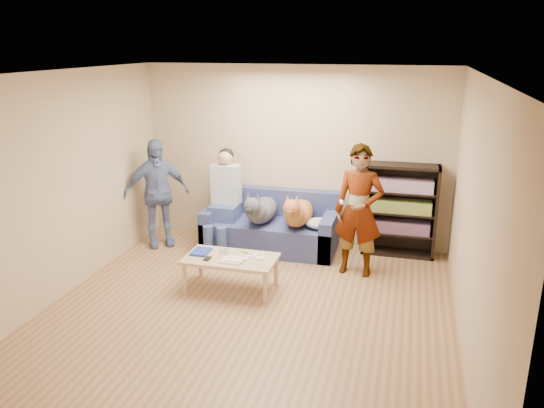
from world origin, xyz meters
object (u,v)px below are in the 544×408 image
(notebook_blue, at_px, (201,252))
(person_seated, at_px, (224,196))
(sofa, at_px, (271,229))
(dog_tan, at_px, (297,213))
(bookshelf, at_px, (400,208))
(dog_gray, at_px, (261,210))
(person_standing_left, at_px, (157,193))
(coffee_table, at_px, (231,261))
(person_standing_right, at_px, (359,211))
(camera_silver, at_px, (225,251))

(notebook_blue, relative_size, person_seated, 0.18)
(sofa, distance_m, dog_tan, 0.57)
(bookshelf, bearing_deg, notebook_blue, -144.47)
(dog_gray, bearing_deg, sofa, 58.89)
(person_seated, relative_size, dog_tan, 1.28)
(sofa, relative_size, dog_tan, 1.65)
(person_standing_left, xyz_separation_m, dog_gray, (1.53, 0.14, -0.18))
(dog_gray, distance_m, dog_tan, 0.53)
(notebook_blue, relative_size, dog_tan, 0.23)
(person_standing_left, distance_m, coffee_table, 1.95)
(person_standing_right, xyz_separation_m, dog_gray, (-1.41, 0.40, -0.23))
(camera_silver, relative_size, dog_gray, 0.09)
(person_seated, bearing_deg, dog_gray, -5.02)
(notebook_blue, height_order, dog_gray, dog_gray)
(camera_silver, distance_m, coffee_table, 0.18)
(person_standing_right, distance_m, person_standing_left, 2.95)
(notebook_blue, xyz_separation_m, person_seated, (-0.15, 1.29, 0.34))
(person_seated, bearing_deg, person_standing_left, -168.85)
(camera_silver, relative_size, dog_tan, 0.10)
(person_standing_right, distance_m, dog_gray, 1.48)
(camera_silver, bearing_deg, coffee_table, -45.00)
(notebook_blue, distance_m, dog_tan, 1.57)
(person_standing_right, bearing_deg, person_standing_left, -179.29)
(person_standing_right, distance_m, person_seated, 2.02)
(dog_tan, bearing_deg, person_standing_right, -25.18)
(sofa, bearing_deg, person_standing_right, -24.01)
(notebook_blue, relative_size, camera_silver, 2.36)
(dog_gray, height_order, dog_tan, same)
(person_standing_left, relative_size, notebook_blue, 6.14)
(person_standing_right, xyz_separation_m, person_standing_left, (-2.94, 0.26, -0.05))
(camera_silver, relative_size, bookshelf, 0.08)
(notebook_blue, height_order, camera_silver, camera_silver)
(notebook_blue, xyz_separation_m, coffee_table, (0.40, -0.05, -0.06))
(person_standing_right, relative_size, person_standing_left, 1.06)
(notebook_blue, distance_m, sofa, 1.52)
(notebook_blue, height_order, sofa, sofa)
(person_standing_left, xyz_separation_m, person_seated, (0.97, 0.19, -0.03))
(notebook_blue, relative_size, bookshelf, 0.20)
(sofa, distance_m, person_seated, 0.84)
(sofa, relative_size, coffee_table, 1.73)
(person_standing_left, bearing_deg, notebook_blue, -81.83)
(camera_silver, height_order, coffee_table, camera_silver)
(notebook_blue, bearing_deg, person_standing_left, 135.52)
(dog_gray, xyz_separation_m, coffee_table, (-0.01, -1.29, -0.25))
(sofa, bearing_deg, notebook_blue, -109.89)
(bookshelf, bearing_deg, dog_gray, -167.87)
(person_standing_left, relative_size, bookshelf, 1.23)
(person_seated, xyz_separation_m, bookshelf, (2.47, 0.36, -0.09))
(person_standing_left, height_order, sofa, person_standing_left)
(dog_tan, relative_size, coffee_table, 1.05)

